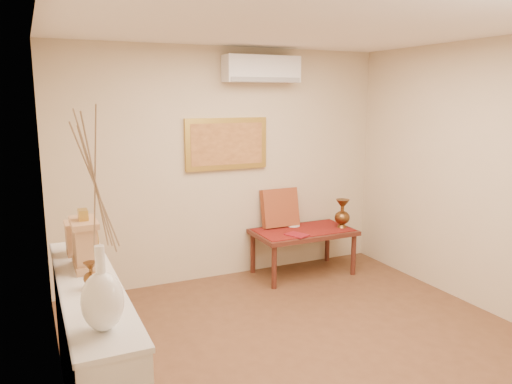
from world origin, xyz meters
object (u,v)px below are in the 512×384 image
low_table (303,235)px  brass_urn_tall (342,210)px  mantel_clock (85,243)px  wooden_chest (77,238)px  white_vase (98,223)px  display_ledge (93,353)px

low_table → brass_urn_tall: bearing=-11.8°
brass_urn_tall → low_table: size_ratio=0.35×
mantel_clock → wooden_chest: size_ratio=1.68×
white_vase → display_ledge: white_vase is taller
wooden_chest → mantel_clock: bearing=-86.2°
white_vase → brass_urn_tall: size_ratio=2.62×
white_vase → display_ledge: bearing=89.5°
white_vase → low_table: bearing=44.2°
display_ledge → wooden_chest: (-0.00, 0.66, 0.61)m
white_vase → mantel_clock: white_vase is taller
wooden_chest → white_vase: bearing=-90.2°
white_vase → low_table: 3.88m
wooden_chest → low_table: wooden_chest is taller
brass_urn_tall → mantel_clock: (-3.14, -1.48, 0.38)m
display_ledge → low_table: size_ratio=1.68×
display_ledge → mantel_clock: (0.02, 0.30, 0.66)m
white_vase → mantel_clock: 1.09m
mantel_clock → low_table: mantel_clock is taller
brass_urn_tall → mantel_clock: 3.49m
display_ledge → brass_urn_tall: bearing=29.3°
white_vase → mantel_clock: bearing=88.3°
white_vase → brass_urn_tall: 4.11m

